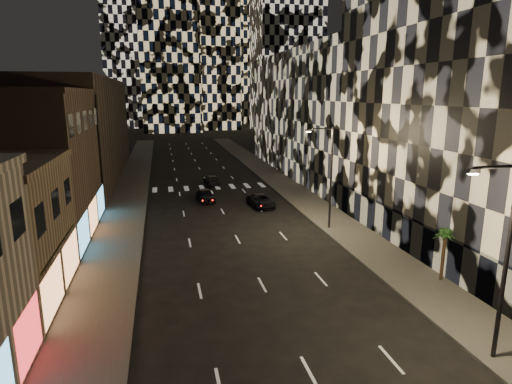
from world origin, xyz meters
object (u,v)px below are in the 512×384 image
streetlight_far (329,171)px  palm_tree (445,238)px  car_dark_midlane (206,195)px  car_dark_rightlane (261,201)px  car_dark_oncoming (212,180)px  streetlight_near (503,250)px

streetlight_far → palm_tree: 12.68m
car_dark_midlane → palm_tree: (12.78, -24.58, 2.29)m
car_dark_rightlane → car_dark_oncoming: bearing=101.2°
streetlight_near → car_dark_midlane: 34.23m
streetlight_far → palm_tree: size_ratio=2.59×
streetlight_far → palm_tree: streetlight_far is taller
streetlight_near → car_dark_oncoming: size_ratio=2.03×
car_dark_oncoming → car_dark_rightlane: 13.14m
car_dark_oncoming → car_dark_rightlane: (3.87, -12.56, 0.01)m
car_dark_rightlane → palm_tree: bearing=-77.2°
palm_tree → car_dark_midlane: bearing=117.5°
streetlight_far → car_dark_rightlane: bearing=114.0°
streetlight_near → streetlight_far: bearing=90.0°
streetlight_far → car_dark_rightlane: size_ratio=1.91×
car_dark_rightlane → palm_tree: 22.28m
streetlight_far → car_dark_oncoming: (-7.85, 21.48, -4.71)m
car_dark_rightlane → streetlight_near: bearing=-88.1°
streetlight_near → car_dark_rightlane: 29.57m
streetlight_near → car_dark_rightlane: bearing=97.8°
car_dark_oncoming → palm_tree: size_ratio=1.28×
streetlight_near → palm_tree: size_ratio=2.59×
car_dark_midlane → streetlight_near: bearing=-80.1°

